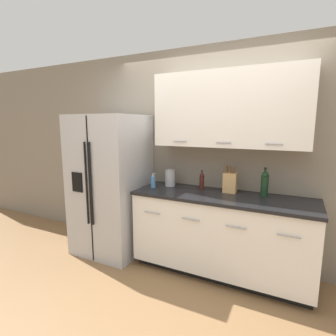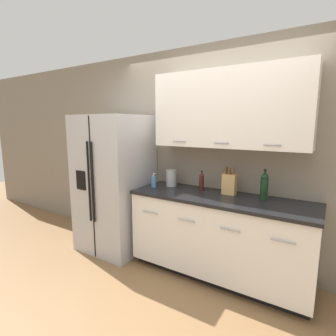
{
  "view_description": "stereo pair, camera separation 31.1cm",
  "coord_description": "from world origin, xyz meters",
  "px_view_note": "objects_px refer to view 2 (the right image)",
  "views": [
    {
      "loc": [
        0.95,
        -1.99,
        1.69
      ],
      "look_at": [
        -0.42,
        0.76,
        1.17
      ],
      "focal_mm": 28.0,
      "sensor_mm": 36.0,
      "label": 1
    },
    {
      "loc": [
        1.22,
        -1.84,
        1.69
      ],
      "look_at": [
        -0.42,
        0.76,
        1.17
      ],
      "focal_mm": 28.0,
      "sensor_mm": 36.0,
      "label": 2
    }
  ],
  "objects_px": {
    "wine_bottle": "(264,186)",
    "steel_canister": "(171,178)",
    "soap_dispenser": "(154,181)",
    "oil_bottle": "(202,182)",
    "refrigerator": "(114,183)",
    "knife_block": "(229,184)"
  },
  "relations": [
    {
      "from": "refrigerator",
      "to": "soap_dispenser",
      "type": "relative_size",
      "value": 10.18
    },
    {
      "from": "oil_bottle",
      "to": "steel_canister",
      "type": "relative_size",
      "value": 1.06
    },
    {
      "from": "oil_bottle",
      "to": "wine_bottle",
      "type": "bearing_deg",
      "value": 0.99
    },
    {
      "from": "steel_canister",
      "to": "knife_block",
      "type": "bearing_deg",
      "value": 0.31
    },
    {
      "from": "wine_bottle",
      "to": "steel_canister",
      "type": "distance_m",
      "value": 1.12
    },
    {
      "from": "wine_bottle",
      "to": "knife_block",
      "type": "bearing_deg",
      "value": 179.89
    },
    {
      "from": "soap_dispenser",
      "to": "oil_bottle",
      "type": "relative_size",
      "value": 0.76
    },
    {
      "from": "wine_bottle",
      "to": "soap_dispenser",
      "type": "relative_size",
      "value": 1.78
    },
    {
      "from": "knife_block",
      "to": "wine_bottle",
      "type": "xyz_separation_m",
      "value": [
        0.37,
        -0.0,
        0.02
      ]
    },
    {
      "from": "refrigerator",
      "to": "knife_block",
      "type": "relative_size",
      "value": 5.8
    },
    {
      "from": "wine_bottle",
      "to": "refrigerator",
      "type": "bearing_deg",
      "value": -173.59
    },
    {
      "from": "knife_block",
      "to": "wine_bottle",
      "type": "distance_m",
      "value": 0.37
    },
    {
      "from": "soap_dispenser",
      "to": "oil_bottle",
      "type": "xyz_separation_m",
      "value": [
        0.57,
        0.16,
        0.03
      ]
    },
    {
      "from": "knife_block",
      "to": "soap_dispenser",
      "type": "relative_size",
      "value": 1.76
    },
    {
      "from": "soap_dispenser",
      "to": "steel_canister",
      "type": "distance_m",
      "value": 0.23
    },
    {
      "from": "refrigerator",
      "to": "oil_bottle",
      "type": "height_order",
      "value": "refrigerator"
    },
    {
      "from": "wine_bottle",
      "to": "soap_dispenser",
      "type": "xyz_separation_m",
      "value": [
        -1.27,
        -0.17,
        -0.07
      ]
    },
    {
      "from": "wine_bottle",
      "to": "oil_bottle",
      "type": "distance_m",
      "value": 0.7
    },
    {
      "from": "wine_bottle",
      "to": "oil_bottle",
      "type": "relative_size",
      "value": 1.35
    },
    {
      "from": "knife_block",
      "to": "steel_canister",
      "type": "bearing_deg",
      "value": -179.69
    },
    {
      "from": "wine_bottle",
      "to": "soap_dispenser",
      "type": "height_order",
      "value": "wine_bottle"
    },
    {
      "from": "oil_bottle",
      "to": "refrigerator",
      "type": "bearing_deg",
      "value": -170.47
    }
  ]
}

